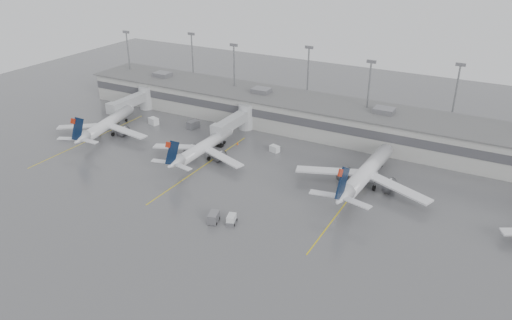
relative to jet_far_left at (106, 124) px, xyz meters
The scene contains 18 objects.
ground 58.50m from the jet_far_left, 29.02° to the right, with size 260.00×260.00×0.00m, color #535355.
terminal 59.07m from the jet_far_left, 30.12° to the left, with size 152.00×17.00×9.45m.
light_masts 62.81m from the jet_far_left, 34.72° to the left, with size 142.40×8.00×20.60m.
jet_bridge_left 17.95m from the jet_far_left, 104.25° to the left, with size 4.00×17.20×7.00m.
jet_bridge_right 35.19m from the jet_far_left, 29.60° to the left, with size 4.00×17.20×7.00m.
stand_markings 51.36m from the jet_far_left, ahead, with size 105.25×40.00×0.01m.
jet_far_left is the anchor object (origin of this frame).
jet_mid_left 31.01m from the jet_far_left, ahead, with size 25.28×28.30×9.16m.
jet_mid_right 69.87m from the jet_far_left, ahead, with size 29.93×33.59×10.86m.
baggage_tug 56.58m from the jet_far_left, 22.69° to the right, with size 2.37×3.04×1.73m.
baggage_cart 54.13m from the jet_far_left, 25.17° to the right, with size 2.44×3.30×1.89m.
gse_uld_a 13.62m from the jet_far_left, 63.03° to the left, with size 2.71×1.81×1.92m, color silver.
gse_uld_b 46.06m from the jet_far_left, 14.39° to the left, with size 2.30×1.53×1.63m, color silver.
gse_uld_c 70.51m from the jet_far_left, ahead, with size 2.70×1.80×1.91m, color silver.
gse_loader 23.11m from the jet_far_left, 40.22° to the left, with size 2.07×3.31×2.07m, color slate.
cone_a 4.97m from the jet_far_left, 36.46° to the left, with size 0.40×0.40×0.63m, color #FF5005.
cone_b 35.97m from the jet_far_left, 17.72° to the left, with size 0.43×0.43×0.69m, color #FF5005.
cone_c 66.17m from the jet_far_left, ahead, with size 0.40×0.40×0.64m, color #FF5005.
Camera 1 is at (43.43, -61.56, 50.85)m, focal length 35.00 mm.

